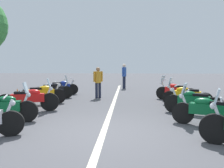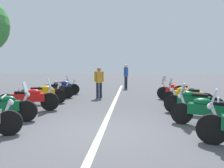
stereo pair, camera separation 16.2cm
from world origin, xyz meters
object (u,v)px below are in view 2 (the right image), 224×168
Objects in this scene: motorcycle_left_row_1 at (1,107)px; motorcycle_left_row_3 at (42,94)px; motorcycle_left_row_2 at (29,99)px; motorcycle_right_row_1 at (208,111)px; bystander_0 at (99,80)px; traffic_cone_1 at (19,95)px; motorcycle_right_row_2 at (193,102)px; traffic_cone_0 at (29,95)px; bystander_1 at (126,74)px; motorcycle_right_row_4 at (176,91)px; motorcycle_right_row_3 at (187,95)px; motorcycle_left_row_4 at (55,90)px; motorcycle_left_row_5 at (63,87)px.

motorcycle_left_row_3 is at bearing 75.61° from motorcycle_left_row_1.
motorcycle_right_row_1 is (-1.63, -5.90, -0.02)m from motorcycle_left_row_2.
bystander_0 is at bearing 44.15° from motorcycle_left_row_2.
motorcycle_right_row_1 reaches higher than traffic_cone_1.
motorcycle_right_row_2 reaches higher than traffic_cone_0.
traffic_cone_1 is at bearing 75.86° from bystander_1.
motorcycle_right_row_2 is 1.05× the size of motorcycle_right_row_4.
motorcycle_left_row_3 is at bearing 21.20° from motorcycle_right_row_3.
bystander_1 is at bearing 40.93° from motorcycle_left_row_3.
motorcycle_right_row_1 is 1.11× the size of bystander_1.
motorcycle_right_row_3 is at bearing -37.72° from motorcycle_left_row_4.
traffic_cone_1 is at bearing -142.98° from motorcycle_left_row_5.
motorcycle_left_row_4 is at bearing 28.80° from motorcycle_right_row_4.
motorcycle_left_row_4 is (4.76, 0.01, -0.00)m from motorcycle_left_row_1.
motorcycle_left_row_4 is 3.08× the size of traffic_cone_0.
motorcycle_left_row_5 is 0.98× the size of motorcycle_right_row_3.
bystander_0 reaches higher than motorcycle_right_row_3.
motorcycle_left_row_2 reaches higher than motorcycle_left_row_3.
bystander_1 reaches higher than motorcycle_right_row_1.
traffic_cone_0 is 1.00× the size of traffic_cone_1.
motorcycle_right_row_2 is (-4.68, -6.06, 0.01)m from motorcycle_left_row_5.
motorcycle_right_row_1 is at bearing -30.76° from motorcycle_left_row_2.
motorcycle_left_row_3 is at bearing -119.27° from traffic_cone_1.
motorcycle_right_row_1 is 1.04× the size of motorcycle_right_row_2.
motorcycle_right_row_4 is (-1.56, -6.12, 0.01)m from motorcycle_left_row_5.
motorcycle_left_row_1 is 1.08× the size of motorcycle_right_row_3.
bystander_1 is at bearing -37.16° from traffic_cone_0.
traffic_cone_0 is at bearing 89.77° from motorcycle_left_row_1.
traffic_cone_1 is (0.85, 1.52, -0.17)m from motorcycle_left_row_3.
motorcycle_right_row_4 is 2.96× the size of traffic_cone_1.
traffic_cone_1 is at bearing -177.28° from motorcycle_left_row_4.
motorcycle_right_row_1 is at bearing 118.81° from motorcycle_right_row_4.
motorcycle_left_row_5 is (4.61, 0.16, -0.03)m from motorcycle_left_row_2.
traffic_cone_0 is at bearing -133.63° from motorcycle_left_row_5.
motorcycle_right_row_2 is 3.12m from motorcycle_right_row_4.
motorcycle_left_row_1 is 6.21m from motorcycle_right_row_2.
motorcycle_right_row_4 reaches higher than motorcycle_right_row_2.
traffic_cone_1 is at bearing 94.08° from traffic_cone_0.
bystander_1 is at bearing -47.67° from motorcycle_right_row_3.
bystander_1 is (4.81, -1.29, 0.12)m from bystander_0.
bystander_1 is at bearing -39.86° from traffic_cone_1.
traffic_cone_0 is at bearing -5.69° from motorcycle_right_row_1.
motorcycle_left_row_1 is 1.31× the size of bystander_0.
motorcycle_left_row_1 is at bearing -55.26° from bystander_0.
motorcycle_right_row_3 is 7.28m from traffic_cone_0.
motorcycle_right_row_3 is at bearing -69.31° from motorcycle_right_row_1.
motorcycle_left_row_1 is 10.64m from bystander_1.
traffic_cone_1 is at bearing 96.25° from motorcycle_left_row_1.
bystander_0 reaches higher than motorcycle_left_row_2.
motorcycle_left_row_1 is at bearing 67.21° from motorcycle_right_row_4.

